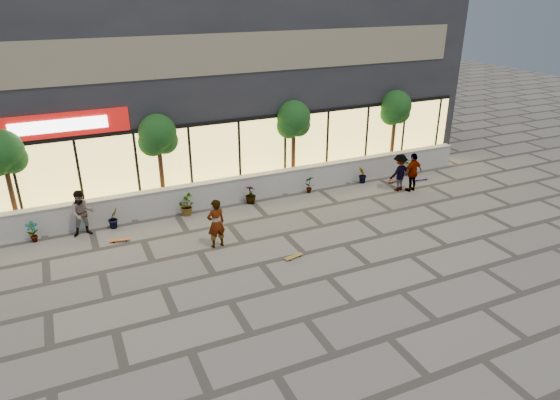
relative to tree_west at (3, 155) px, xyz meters
name	(u,v)px	position (x,y,z in m)	size (l,w,h in m)	color
ground	(328,277)	(9.00, -7.70, -2.99)	(80.00, 80.00, 0.00)	gray
planter_wall	(248,187)	(9.00, -0.70, -2.46)	(22.00, 0.42, 1.04)	beige
retail_building	(206,79)	(9.00, 4.79, 1.26)	(24.00, 9.17, 8.50)	#25252A
shrub_a	(33,232)	(0.50, -1.25, -2.58)	(0.43, 0.29, 0.81)	#133E18
shrub_b	(113,218)	(3.30, -1.25, -2.58)	(0.45, 0.36, 0.81)	#133E18
shrub_c	(186,206)	(6.10, -1.25, -2.58)	(0.73, 0.63, 0.81)	#133E18
shrub_d	(251,194)	(8.90, -1.25, -2.58)	(0.45, 0.45, 0.81)	#133E18
shrub_e	(309,184)	(11.70, -1.25, -2.58)	(0.43, 0.29, 0.81)	#133E18
shrub_f	(363,175)	(14.50, -1.25, -2.58)	(0.45, 0.36, 0.81)	#133E18
shrub_g	(411,167)	(17.30, -1.25, -2.58)	(0.73, 0.63, 0.81)	#133E18
tree_west	(3,155)	(0.00, 0.00, 0.00)	(1.60, 1.50, 3.92)	#442818
tree_midwest	(158,137)	(5.50, 0.00, 0.00)	(1.60, 1.50, 3.92)	#442818
tree_mideast	(294,121)	(11.50, 0.00, 0.00)	(1.60, 1.50, 3.92)	#442818
tree_east	(396,109)	(17.00, 0.00, 0.00)	(1.60, 1.50, 3.92)	#442818
skater_center	(216,223)	(6.42, -4.31, -2.08)	(0.66, 0.43, 1.81)	silver
skater_left	(83,213)	(2.25, -1.44, -2.10)	(0.86, 0.67, 1.77)	#8E7E5C
skater_right_near	(413,172)	(16.00, -2.95, -2.10)	(1.03, 0.43, 1.77)	white
skater_right_far	(399,173)	(15.50, -2.64, -2.14)	(1.09, 0.63, 1.69)	maroon
skateboard_center	(294,256)	(8.53, -6.20, -2.91)	(0.73, 0.33, 0.09)	olive
skateboard_left	(120,240)	(3.32, -2.51, -2.91)	(0.74, 0.31, 0.09)	#D45F27
skateboard_right_near	(395,180)	(16.00, -1.74, -2.90)	(0.89, 0.40, 0.10)	brown
skateboard_right_far	(420,179)	(17.23, -2.08, -2.90)	(0.85, 0.29, 0.10)	#624885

